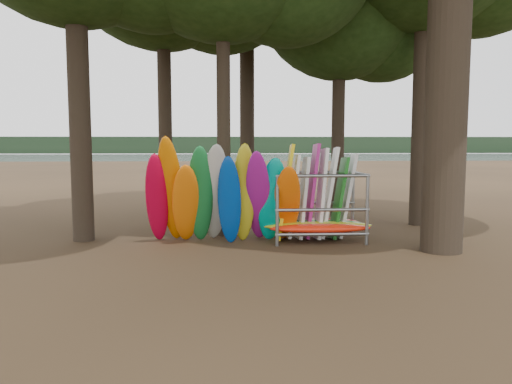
{
  "coord_description": "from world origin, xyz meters",
  "views": [
    {
      "loc": [
        -1.32,
        -11.67,
        2.72
      ],
      "look_at": [
        -0.55,
        1.5,
        1.4
      ],
      "focal_mm": 35.0,
      "sensor_mm": 36.0,
      "label": 1
    }
  ],
  "objects": [
    {
      "name": "far_shore",
      "position": [
        0.0,
        110.0,
        2.0
      ],
      "size": [
        160.0,
        4.0,
        4.0
      ],
      "primitive_type": "cube",
      "color": "black",
      "rests_on": "ground"
    },
    {
      "name": "lake",
      "position": [
        0.0,
        60.0,
        0.0
      ],
      "size": [
        160.0,
        160.0,
        0.0
      ],
      "primitive_type": "plane",
      "color": "gray",
      "rests_on": "ground"
    },
    {
      "name": "kayak_row",
      "position": [
        -1.48,
        1.5,
        1.25
      ],
      "size": [
        4.19,
        2.07,
        3.04
      ],
      "color": "#B8032A",
      "rests_on": "ground"
    },
    {
      "name": "storage_rack",
      "position": [
        1.18,
        1.94,
        0.9
      ],
      "size": [
        3.03,
        1.55,
        2.7
      ],
      "color": "gray",
      "rests_on": "ground"
    },
    {
      "name": "ground",
      "position": [
        0.0,
        0.0,
        0.0
      ],
      "size": [
        120.0,
        120.0,
        0.0
      ],
      "primitive_type": "plane",
      "color": "#47331E",
      "rests_on": "ground"
    }
  ]
}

